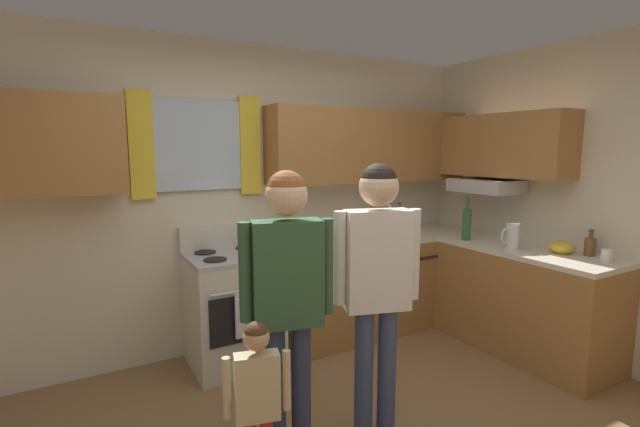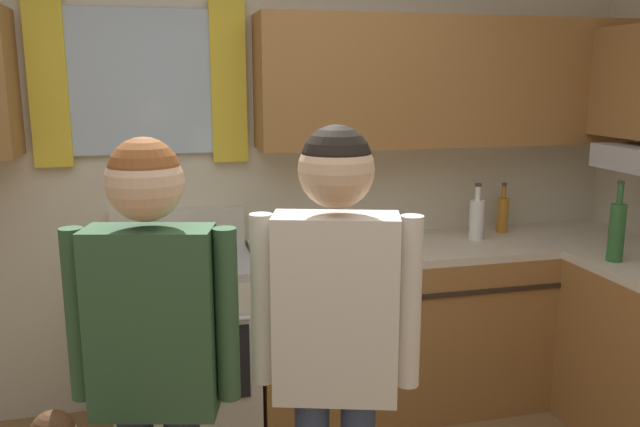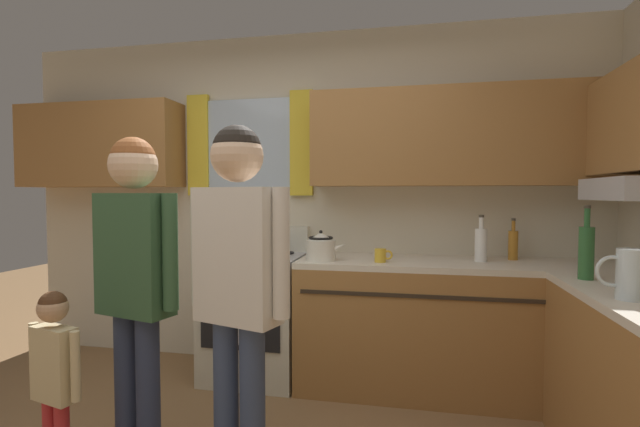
% 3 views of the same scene
% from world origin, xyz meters
% --- Properties ---
extents(back_wall_unit, '(4.60, 0.42, 2.60)m').
position_xyz_m(back_wall_unit, '(0.04, 1.82, 1.48)').
color(back_wall_unit, beige).
rests_on(back_wall_unit, ground).
extents(kitchen_counter_run, '(2.16, 2.06, 0.90)m').
position_xyz_m(kitchen_counter_run, '(1.53, 1.13, 0.45)').
color(kitchen_counter_run, '#9E6B38').
rests_on(kitchen_counter_run, ground).
extents(stove_oven, '(0.68, 0.67, 1.10)m').
position_xyz_m(stove_oven, '(-0.22, 1.54, 0.47)').
color(stove_oven, beige).
rests_on(stove_oven, ground).
extents(bottle_oil_amber, '(0.06, 0.06, 0.29)m').
position_xyz_m(bottle_oil_amber, '(1.59, 1.69, 1.01)').
color(bottle_oil_amber, '#B27223').
rests_on(bottle_oil_amber, kitchen_counter_run).
extents(bottle_wine_green, '(0.08, 0.08, 0.39)m').
position_xyz_m(bottle_wine_green, '(1.82, 1.01, 1.05)').
color(bottle_wine_green, '#2D6633').
rests_on(bottle_wine_green, kitchen_counter_run).
extents(bottle_milk_white, '(0.08, 0.08, 0.31)m').
position_xyz_m(bottle_milk_white, '(1.36, 1.56, 1.02)').
color(bottle_milk_white, white).
rests_on(bottle_milk_white, kitchen_counter_run).
extents(mug_mustard_yellow, '(0.12, 0.08, 0.09)m').
position_xyz_m(mug_mustard_yellow, '(0.71, 1.40, 0.95)').
color(mug_mustard_yellow, gold).
rests_on(mug_mustard_yellow, kitchen_counter_run).
extents(stovetop_kettle, '(0.27, 0.20, 0.21)m').
position_xyz_m(stovetop_kettle, '(0.30, 1.39, 1.00)').
color(stovetop_kettle, silver).
rests_on(stovetop_kettle, kitchen_counter_run).
extents(adult_holding_child, '(0.49, 0.24, 1.62)m').
position_xyz_m(adult_holding_child, '(-0.35, 0.26, 1.02)').
color(adult_holding_child, '#2D3856').
rests_on(adult_holding_child, ground).
extents(adult_in_plaid, '(0.49, 0.26, 1.64)m').
position_xyz_m(adult_in_plaid, '(0.19, 0.19, 1.03)').
color(adult_in_plaid, '#38476B').
rests_on(adult_in_plaid, ground).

